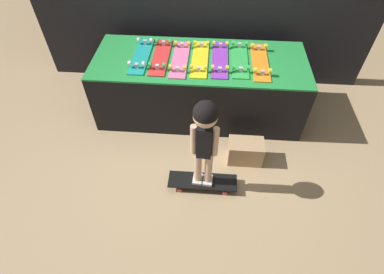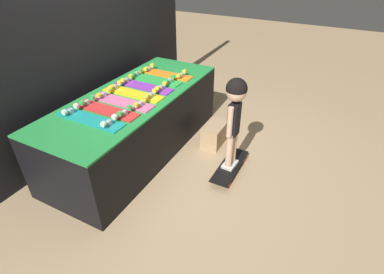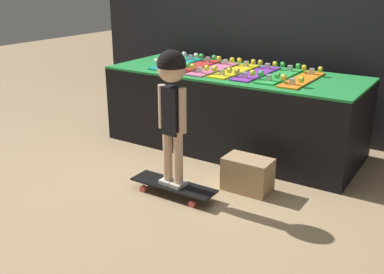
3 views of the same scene
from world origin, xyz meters
The scene contains 13 objects.
ground_plane centered at (0.00, 0.00, 0.00)m, with size 16.00×16.00×0.00m, color tan.
back_wall centered at (0.00, 1.31, 1.39)m, with size 4.36×0.10×2.77m.
display_rack centered at (0.00, 0.58, 0.38)m, with size 2.44×0.95×0.76m.
skateboard_teal_on_rack centered at (-0.67, 0.59, 0.78)m, with size 0.18×0.75×0.09m.
skateboard_red_on_rack centered at (-0.45, 0.58, 0.78)m, with size 0.18×0.75×0.09m.
skateboard_pink_on_rack centered at (-0.22, 0.56, 0.78)m, with size 0.18×0.75×0.09m.
skateboard_yellow_on_rack centered at (0.00, 0.58, 0.78)m, with size 0.18×0.75×0.09m.
skateboard_purple_on_rack centered at (0.22, 0.58, 0.78)m, with size 0.18×0.75×0.09m.
skateboard_green_on_rack centered at (0.45, 0.60, 0.78)m, with size 0.18×0.75×0.09m.
skateboard_orange_on_rack centered at (0.67, 0.56, 0.78)m, with size 0.18×0.75×0.09m.
skateboard_on_floor centered at (0.11, -0.61, 0.07)m, with size 0.71×0.20×0.09m.
child centered at (0.11, -0.61, 0.82)m, with size 0.25×0.21×1.05m.
storage_box centered at (0.56, -0.21, 0.14)m, with size 0.38×0.23×0.27m.
Camera 3 is at (1.95, -3.19, 1.63)m, focal length 42.00 mm.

